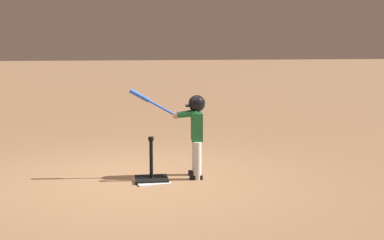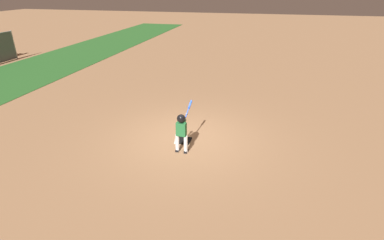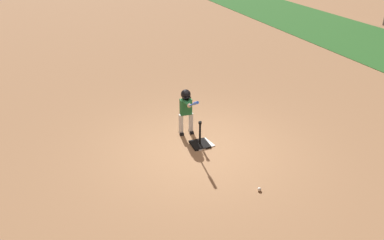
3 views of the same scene
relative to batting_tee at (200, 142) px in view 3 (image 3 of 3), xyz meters
The scene contains 5 objects.
ground_plane 0.21m from the batting_tee, 18.33° to the right, with size 90.00×90.00×0.00m, color #99704C.
home_plate 0.09m from the batting_tee, 89.36° to the left, with size 0.44×0.44×0.02m, color white.
batting_tee is the anchor object (origin of this frame).
batter_child 0.91m from the batting_tee, 169.59° to the right, with size 1.05×0.37×1.27m.
baseball 2.06m from the batting_tee, 12.35° to the left, with size 0.07×0.07×0.07m, color white.
Camera 3 is at (6.81, -2.78, 4.56)m, focal length 35.00 mm.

